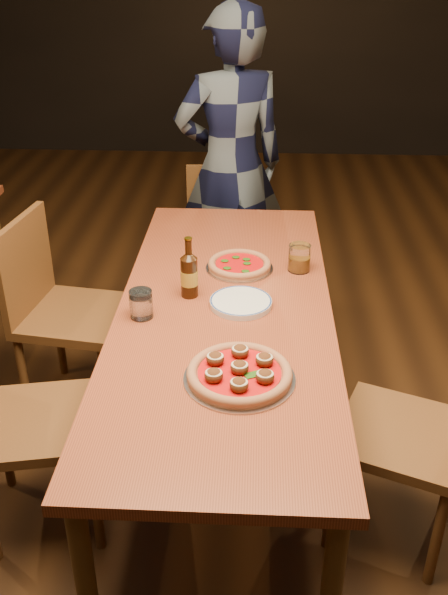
{
  "coord_description": "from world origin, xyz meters",
  "views": [
    {
      "loc": [
        0.11,
        -2.15,
        1.98
      ],
      "look_at": [
        0.0,
        -0.05,
        0.82
      ],
      "focal_mm": 40.0,
      "sensor_mm": 36.0,
      "label": 1
    }
  ],
  "objects_px": {
    "table_main": "(225,324)",
    "chair_main_nw": "(38,420)",
    "amber_glass": "(299,258)",
    "diner": "(231,166)",
    "pizza_margherita": "(239,265)",
    "beer_bottle": "(189,276)",
    "chair_main_sw": "(75,314)",
    "chair_main_e": "(403,432)",
    "plate_stack": "(241,303)",
    "water_glass": "(141,304)",
    "pizza_meatball": "(239,373)",
    "chair_end": "(222,245)"
  },
  "relations": [
    {
      "from": "plate_stack",
      "to": "beer_bottle",
      "type": "bearing_deg",
      "value": 161.33
    },
    {
      "from": "amber_glass",
      "to": "water_glass",
      "type": "bearing_deg",
      "value": -145.24
    },
    {
      "from": "chair_main_sw",
      "to": "chair_end",
      "type": "bearing_deg",
      "value": -26.83
    },
    {
      "from": "chair_main_nw",
      "to": "plate_stack",
      "type": "bearing_deg",
      "value": -74.52
    },
    {
      "from": "amber_glass",
      "to": "chair_main_nw",
      "type": "bearing_deg",
      "value": -144.79
    },
    {
      "from": "chair_main_sw",
      "to": "chair_end",
      "type": "distance_m",
      "value": 1.07
    },
    {
      "from": "pizza_meatball",
      "to": "chair_main_sw",
      "type": "bearing_deg",
      "value": 132.61
    },
    {
      "from": "pizza_meatball",
      "to": "amber_glass",
      "type": "distance_m",
      "value": 0.81
    },
    {
      "from": "pizza_meatball",
      "to": "water_glass",
      "type": "xyz_separation_m",
      "value": [
        -0.37,
        0.37,
        0.03
      ]
    },
    {
      "from": "water_glass",
      "to": "pizza_margherita",
      "type": "bearing_deg",
      "value": 50.09
    },
    {
      "from": "diner",
      "to": "beer_bottle",
      "type": "bearing_deg",
      "value": 67.48
    },
    {
      "from": "table_main",
      "to": "plate_stack",
      "type": "distance_m",
      "value": 0.1
    },
    {
      "from": "plate_stack",
      "to": "diner",
      "type": "xyz_separation_m",
      "value": [
        -0.1,
        1.37,
        0.09
      ]
    },
    {
      "from": "table_main",
      "to": "chair_end",
      "type": "height_order",
      "value": "chair_end"
    },
    {
      "from": "chair_main_nw",
      "to": "diner",
      "type": "xyz_separation_m",
      "value": [
        0.61,
        1.72,
        0.39
      ]
    },
    {
      "from": "table_main",
      "to": "amber_glass",
      "type": "relative_size",
      "value": 17.65
    },
    {
      "from": "chair_main_sw",
      "to": "amber_glass",
      "type": "xyz_separation_m",
      "value": [
        0.98,
        -0.05,
        0.33
      ]
    },
    {
      "from": "pizza_meatball",
      "to": "plate_stack",
      "type": "height_order",
      "value": "pizza_meatball"
    },
    {
      "from": "chair_end",
      "to": "pizza_meatball",
      "type": "xyz_separation_m",
      "value": [
        0.15,
        -1.7,
        0.34
      ]
    },
    {
      "from": "diner",
      "to": "amber_glass",
      "type": "bearing_deg",
      "value": 89.16
    },
    {
      "from": "chair_main_e",
      "to": "pizza_margherita",
      "type": "distance_m",
      "value": 0.94
    },
    {
      "from": "table_main",
      "to": "plate_stack",
      "type": "relative_size",
      "value": 8.55
    },
    {
      "from": "beer_bottle",
      "to": "water_glass",
      "type": "relative_size",
      "value": 2.25
    },
    {
      "from": "table_main",
      "to": "pizza_margherita",
      "type": "relative_size",
      "value": 7.14
    },
    {
      "from": "table_main",
      "to": "water_glass",
      "type": "bearing_deg",
      "value": -164.49
    },
    {
      "from": "chair_main_nw",
      "to": "amber_glass",
      "type": "relative_size",
      "value": 8.12
    },
    {
      "from": "pizza_margherita",
      "to": "plate_stack",
      "type": "bearing_deg",
      "value": -87.21
    },
    {
      "from": "chair_main_nw",
      "to": "pizza_margherita",
      "type": "distance_m",
      "value": 1.01
    },
    {
      "from": "amber_glass",
      "to": "diner",
      "type": "relative_size",
      "value": 0.07
    },
    {
      "from": "table_main",
      "to": "chair_main_nw",
      "type": "height_order",
      "value": "chair_main_nw"
    },
    {
      "from": "beer_bottle",
      "to": "water_glass",
      "type": "bearing_deg",
      "value": -133.34
    },
    {
      "from": "chair_main_nw",
      "to": "chair_main_e",
      "type": "relative_size",
      "value": 1.0
    },
    {
      "from": "chair_main_e",
      "to": "pizza_meatball",
      "type": "relative_size",
      "value": 2.6
    },
    {
      "from": "chair_main_nw",
      "to": "chair_main_sw",
      "type": "relative_size",
      "value": 0.96
    },
    {
      "from": "chair_main_e",
      "to": "chair_main_sw",
      "type": "bearing_deg",
      "value": -96.22
    },
    {
      "from": "chair_main_sw",
      "to": "chair_main_e",
      "type": "height_order",
      "value": "chair_main_sw"
    },
    {
      "from": "chair_main_e",
      "to": "chair_end",
      "type": "distance_m",
      "value": 1.74
    },
    {
      "from": "water_glass",
      "to": "amber_glass",
      "type": "bearing_deg",
      "value": 34.76
    },
    {
      "from": "table_main",
      "to": "diner",
      "type": "distance_m",
      "value": 1.4
    },
    {
      "from": "pizza_margherita",
      "to": "beer_bottle",
      "type": "distance_m",
      "value": 0.31
    },
    {
      "from": "chair_main_nw",
      "to": "amber_glass",
      "type": "height_order",
      "value": "chair_main_nw"
    },
    {
      "from": "chair_main_nw",
      "to": "chair_main_sw",
      "type": "bearing_deg",
      "value": -7.53
    },
    {
      "from": "pizza_margherita",
      "to": "amber_glass",
      "type": "height_order",
      "value": "amber_glass"
    },
    {
      "from": "table_main",
      "to": "diner",
      "type": "height_order",
      "value": "diner"
    },
    {
      "from": "chair_main_sw",
      "to": "water_glass",
      "type": "xyz_separation_m",
      "value": [
        0.39,
        -0.46,
        0.32
      ]
    },
    {
      "from": "chair_main_e",
      "to": "beer_bottle",
      "type": "height_order",
      "value": "beer_bottle"
    },
    {
      "from": "chair_end",
      "to": "plate_stack",
      "type": "distance_m",
      "value": 1.28
    },
    {
      "from": "chair_main_e",
      "to": "pizza_meatball",
      "type": "bearing_deg",
      "value": -56.32
    },
    {
      "from": "amber_glass",
      "to": "diner",
      "type": "xyz_separation_m",
      "value": [
        -0.33,
        1.06,
        0.04
      ]
    },
    {
      "from": "pizza_margherita",
      "to": "table_main",
      "type": "bearing_deg",
      "value": -97.77
    }
  ]
}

